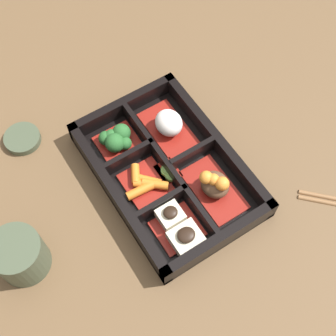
{
  "coord_description": "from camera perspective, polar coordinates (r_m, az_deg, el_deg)",
  "views": [
    {
      "loc": [
        0.28,
        -0.18,
        0.65
      ],
      "look_at": [
        0.0,
        0.0,
        0.03
      ],
      "focal_mm": 50.0,
      "sensor_mm": 36.0,
      "label": 1
    }
  ],
  "objects": [
    {
      "name": "bowl_tofu",
      "position": [
        0.68,
        1.35,
        -7.4
      ],
      "size": [
        0.08,
        0.06,
        0.03
      ],
      "color": "maroon",
      "rests_on": "bento_base"
    },
    {
      "name": "bento_base",
      "position": [
        0.73,
        0.0,
        -0.74
      ],
      "size": [
        0.29,
        0.19,
        0.01
      ],
      "color": "black",
      "rests_on": "ground_plane"
    },
    {
      "name": "bento_rim",
      "position": [
        0.72,
        -0.09,
        -0.22
      ],
      "size": [
        0.29,
        0.19,
        0.04
      ],
      "color": "black",
      "rests_on": "ground_plane"
    },
    {
      "name": "tea_cup",
      "position": [
        0.68,
        -17.64,
        -10.08
      ],
      "size": [
        0.07,
        0.07,
        0.07
      ],
      "color": "#424C38",
      "rests_on": "ground_plane"
    },
    {
      "name": "bowl_pickles",
      "position": [
        0.72,
        0.28,
        -0.58
      ],
      "size": [
        0.04,
        0.03,
        0.01
      ],
      "color": "maroon",
      "rests_on": "bento_base"
    },
    {
      "name": "ground_plane",
      "position": [
        0.74,
        0.0,
        -0.91
      ],
      "size": [
        3.0,
        3.0,
        0.0
      ],
      "primitive_type": "plane",
      "color": "brown"
    },
    {
      "name": "bowl_stew",
      "position": [
        0.7,
        5.7,
        -2.1
      ],
      "size": [
        0.11,
        0.06,
        0.05
      ],
      "color": "maroon",
      "rests_on": "bento_base"
    },
    {
      "name": "sauce_dish",
      "position": [
        0.8,
        -17.33,
        3.45
      ],
      "size": [
        0.06,
        0.06,
        0.01
      ],
      "color": "#424C38",
      "rests_on": "ground_plane"
    },
    {
      "name": "bowl_greens",
      "position": [
        0.74,
        -6.33,
        3.51
      ],
      "size": [
        0.06,
        0.06,
        0.04
      ],
      "color": "maroon",
      "rests_on": "bento_base"
    },
    {
      "name": "bowl_carrots",
      "position": [
        0.71,
        -2.71,
        -1.89
      ],
      "size": [
        0.07,
        0.07,
        0.02
      ],
      "color": "maroon",
      "rests_on": "bento_base"
    },
    {
      "name": "bowl_rice",
      "position": [
        0.75,
        0.09,
        5.26
      ],
      "size": [
        0.11,
        0.06,
        0.04
      ],
      "color": "maroon",
      "rests_on": "bento_base"
    }
  ]
}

